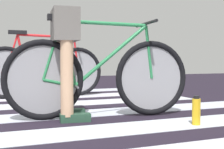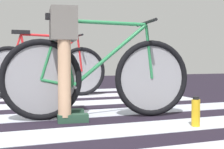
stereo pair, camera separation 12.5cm
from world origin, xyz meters
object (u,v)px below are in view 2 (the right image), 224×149
object	(u,v)px
bicycle_1_of_2	(98,76)
cyclist_1_of_2	(63,48)
water_bottle	(196,112)
bicycle_2_of_2	(47,70)

from	to	relation	value
bicycle_1_of_2	cyclist_1_of_2	distance (m)	0.40
cyclist_1_of_2	bicycle_1_of_2	bearing A→B (deg)	-0.00
cyclist_1_of_2	water_bottle	distance (m)	1.25
cyclist_1_of_2	water_bottle	bearing A→B (deg)	-28.58
bicycle_2_of_2	water_bottle	world-z (taller)	bicycle_2_of_2
cyclist_1_of_2	water_bottle	world-z (taller)	cyclist_1_of_2
bicycle_1_of_2	water_bottle	size ratio (longest dim) A/B	7.15
cyclist_1_of_2	bicycle_2_of_2	world-z (taller)	cyclist_1_of_2
cyclist_1_of_2	bicycle_2_of_2	distance (m)	1.80
bicycle_1_of_2	water_bottle	bearing A→B (deg)	-38.35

